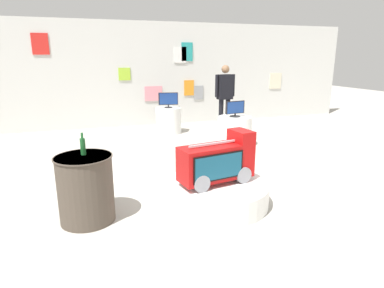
{
  "coord_description": "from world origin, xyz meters",
  "views": [
    {
      "loc": [
        -1.92,
        -4.42,
        2.0
      ],
      "look_at": [
        -0.34,
        0.44,
        0.63
      ],
      "focal_mm": 30.53,
      "sensor_mm": 36.0,
      "label": 1
    }
  ],
  "objects_px": {
    "main_display_pedestal": "(215,193)",
    "display_pedestal_left_rear": "(169,120)",
    "tv_on_left_rear": "(168,100)",
    "side_table_round": "(86,188)",
    "novelty_firetruck_tv": "(218,163)",
    "shopper_browsing_near_truck": "(225,95)",
    "tv_on_center_rear": "(235,109)",
    "display_pedestal_center_rear": "(235,131)",
    "bottle_on_side_table": "(83,146)"
  },
  "relations": [
    {
      "from": "novelty_firetruck_tv",
      "to": "tv_on_center_rear",
      "type": "relative_size",
      "value": 2.3
    },
    {
      "from": "main_display_pedestal",
      "to": "novelty_firetruck_tv",
      "type": "bearing_deg",
      "value": -7.71
    },
    {
      "from": "main_display_pedestal",
      "to": "bottle_on_side_table",
      "type": "bearing_deg",
      "value": 175.91
    },
    {
      "from": "main_display_pedestal",
      "to": "display_pedestal_center_rear",
      "type": "height_order",
      "value": "display_pedestal_center_rear"
    },
    {
      "from": "main_display_pedestal",
      "to": "side_table_round",
      "type": "bearing_deg",
      "value": 178.13
    },
    {
      "from": "side_table_round",
      "to": "shopper_browsing_near_truck",
      "type": "xyz_separation_m",
      "value": [
        3.48,
        3.75,
        0.63
      ]
    },
    {
      "from": "main_display_pedestal",
      "to": "tv_on_center_rear",
      "type": "relative_size",
      "value": 3.09
    },
    {
      "from": "main_display_pedestal",
      "to": "display_pedestal_left_rear",
      "type": "bearing_deg",
      "value": 84.18
    },
    {
      "from": "side_table_round",
      "to": "shopper_browsing_near_truck",
      "type": "distance_m",
      "value": 5.15
    },
    {
      "from": "novelty_firetruck_tv",
      "to": "side_table_round",
      "type": "distance_m",
      "value": 1.74
    },
    {
      "from": "tv_on_left_rear",
      "to": "side_table_round",
      "type": "relative_size",
      "value": 0.61
    },
    {
      "from": "main_display_pedestal",
      "to": "tv_on_left_rear",
      "type": "height_order",
      "value": "tv_on_left_rear"
    },
    {
      "from": "bottle_on_side_table",
      "to": "tv_on_left_rear",
      "type": "bearing_deg",
      "value": 63.84
    },
    {
      "from": "novelty_firetruck_tv",
      "to": "bottle_on_side_table",
      "type": "bearing_deg",
      "value": 175.87
    },
    {
      "from": "display_pedestal_center_rear",
      "to": "bottle_on_side_table",
      "type": "height_order",
      "value": "bottle_on_side_table"
    },
    {
      "from": "tv_on_center_rear",
      "to": "bottle_on_side_table",
      "type": "xyz_separation_m",
      "value": [
        -3.27,
        -2.61,
        0.09
      ]
    },
    {
      "from": "main_display_pedestal",
      "to": "tv_on_center_rear",
      "type": "height_order",
      "value": "tv_on_center_rear"
    },
    {
      "from": "display_pedestal_left_rear",
      "to": "tv_on_center_rear",
      "type": "distance_m",
      "value": 2.17
    },
    {
      "from": "display_pedestal_left_rear",
      "to": "side_table_round",
      "type": "relative_size",
      "value": 0.81
    },
    {
      "from": "main_display_pedestal",
      "to": "tv_on_left_rear",
      "type": "bearing_deg",
      "value": 84.17
    },
    {
      "from": "display_pedestal_left_rear",
      "to": "bottle_on_side_table",
      "type": "bearing_deg",
      "value": -116.14
    },
    {
      "from": "display_pedestal_center_rear",
      "to": "shopper_browsing_near_truck",
      "type": "distance_m",
      "value": 1.3
    },
    {
      "from": "display_pedestal_left_rear",
      "to": "display_pedestal_center_rear",
      "type": "distance_m",
      "value": 2.1
    },
    {
      "from": "novelty_firetruck_tv",
      "to": "display_pedestal_center_rear",
      "type": "height_order",
      "value": "novelty_firetruck_tv"
    },
    {
      "from": "novelty_firetruck_tv",
      "to": "shopper_browsing_near_truck",
      "type": "height_order",
      "value": "shopper_browsing_near_truck"
    },
    {
      "from": "tv_on_left_rear",
      "to": "shopper_browsing_near_truck",
      "type": "height_order",
      "value": "shopper_browsing_near_truck"
    },
    {
      "from": "display_pedestal_left_rear",
      "to": "display_pedestal_center_rear",
      "type": "bearing_deg",
      "value": -58.01
    },
    {
      "from": "display_pedestal_center_rear",
      "to": "novelty_firetruck_tv",
      "type": "bearing_deg",
      "value": -119.52
    },
    {
      "from": "novelty_firetruck_tv",
      "to": "display_pedestal_center_rear",
      "type": "bearing_deg",
      "value": 60.48
    },
    {
      "from": "main_display_pedestal",
      "to": "display_pedestal_center_rear",
      "type": "xyz_separation_m",
      "value": [
        1.57,
        2.74,
        0.19
      ]
    },
    {
      "from": "novelty_firetruck_tv",
      "to": "tv_on_left_rear",
      "type": "height_order",
      "value": "tv_on_left_rear"
    },
    {
      "from": "display_pedestal_center_rear",
      "to": "display_pedestal_left_rear",
      "type": "bearing_deg",
      "value": 121.99
    },
    {
      "from": "main_display_pedestal",
      "to": "display_pedestal_left_rear",
      "type": "xyz_separation_m",
      "value": [
        0.46,
        4.52,
        0.19
      ]
    },
    {
      "from": "main_display_pedestal",
      "to": "display_pedestal_left_rear",
      "type": "relative_size",
      "value": 2.14
    },
    {
      "from": "tv_on_left_rear",
      "to": "side_table_round",
      "type": "distance_m",
      "value": 4.98
    },
    {
      "from": "main_display_pedestal",
      "to": "novelty_firetruck_tv",
      "type": "height_order",
      "value": "novelty_firetruck_tv"
    },
    {
      "from": "tv_on_left_rear",
      "to": "tv_on_center_rear",
      "type": "xyz_separation_m",
      "value": [
        1.11,
        -1.78,
        -0.04
      ]
    },
    {
      "from": "main_display_pedestal",
      "to": "side_table_round",
      "type": "relative_size",
      "value": 1.74
    },
    {
      "from": "side_table_round",
      "to": "bottle_on_side_table",
      "type": "bearing_deg",
      "value": 82.46
    },
    {
      "from": "main_display_pedestal",
      "to": "bottle_on_side_table",
      "type": "distance_m",
      "value": 1.88
    },
    {
      "from": "display_pedestal_left_rear",
      "to": "tv_on_left_rear",
      "type": "height_order",
      "value": "tv_on_left_rear"
    },
    {
      "from": "tv_on_center_rear",
      "to": "bottle_on_side_table",
      "type": "height_order",
      "value": "bottle_on_side_table"
    },
    {
      "from": "tv_on_center_rear",
      "to": "side_table_round",
      "type": "xyz_separation_m",
      "value": [
        -3.28,
        -2.68,
        -0.43
      ]
    },
    {
      "from": "bottle_on_side_table",
      "to": "shopper_browsing_near_truck",
      "type": "relative_size",
      "value": 0.15
    },
    {
      "from": "display_pedestal_left_rear",
      "to": "tv_on_left_rear",
      "type": "distance_m",
      "value": 0.56
    },
    {
      "from": "tv_on_left_rear",
      "to": "novelty_firetruck_tv",
      "type": "bearing_deg",
      "value": -95.57
    },
    {
      "from": "main_display_pedestal",
      "to": "tv_on_center_rear",
      "type": "bearing_deg",
      "value": 60.1
    },
    {
      "from": "shopper_browsing_near_truck",
      "to": "display_pedestal_left_rear",
      "type": "bearing_deg",
      "value": 151.45
    },
    {
      "from": "novelty_firetruck_tv",
      "to": "display_pedestal_left_rear",
      "type": "height_order",
      "value": "novelty_firetruck_tv"
    },
    {
      "from": "main_display_pedestal",
      "to": "novelty_firetruck_tv",
      "type": "xyz_separation_m",
      "value": [
        0.02,
        -0.0,
        0.44
      ]
    }
  ]
}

